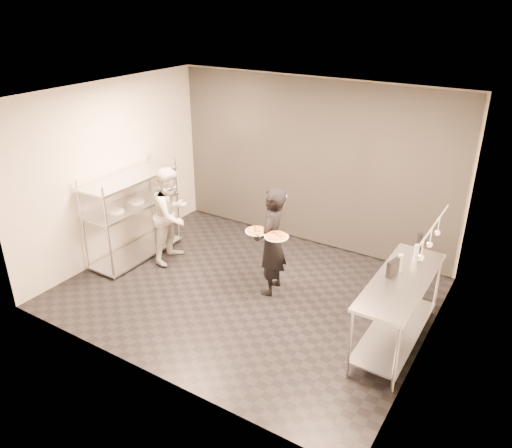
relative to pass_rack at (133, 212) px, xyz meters
The scene contains 13 objects.
room_shell 2.53m from the pass_rack, 28.77° to the left, with size 5.00×4.00×2.80m.
pass_rack is the anchor object (origin of this frame).
prep_counter 4.33m from the pass_rack, ahead, with size 0.60×1.80×0.92m.
utensil_rail 4.64m from the pass_rack, ahead, with size 0.07×1.20×0.31m.
waiter 2.45m from the pass_rack, ahead, with size 0.58×0.38×1.59m, color black.
chef 0.65m from the pass_rack, 22.46° to the left, with size 0.75×0.59×1.55m, color silver.
pizza_plate_near 2.35m from the pass_rack, ahead, with size 0.31×0.31×0.05m.
pizza_plate_far 2.65m from the pass_rack, ahead, with size 0.32×0.32×0.05m.
salad_plate 2.47m from the pass_rack, 13.44° to the left, with size 0.28×0.28×0.07m.
pos_monitor 4.22m from the pass_rack, ahead, with size 0.06×0.28×0.20m, color black.
bottle_green 4.25m from the pass_rack, ahead, with size 0.06×0.06×0.23m, color gray.
bottle_clear 4.37m from the pass_rack, ahead, with size 0.06×0.06×0.21m, color gray.
bottle_dark 4.38m from the pass_rack, 10.59° to the left, with size 0.07×0.07×0.25m, color black.
Camera 1 is at (3.38, -5.15, 3.96)m, focal length 35.00 mm.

